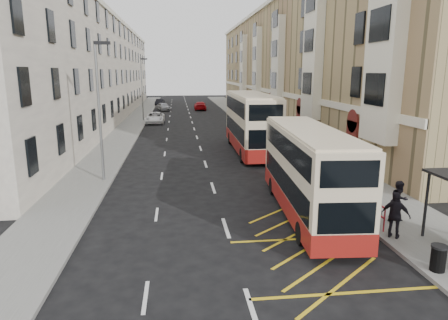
{
  "coord_description": "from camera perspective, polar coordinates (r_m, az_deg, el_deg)",
  "views": [
    {
      "loc": [
        -1.94,
        -11.78,
        6.5
      ],
      "look_at": [
        0.49,
        8.82,
        1.87
      ],
      "focal_mm": 32.0,
      "sensor_mm": 36.0,
      "label": 1
    }
  ],
  "objects": [
    {
      "name": "guard_railing",
      "position": [
        20.15,
        17.61,
        -4.3
      ],
      "size": [
        0.06,
        6.56,
        1.01
      ],
      "color": "#B41F2D",
      "rests_on": "pavement_right"
    },
    {
      "name": "terrace_right",
      "position": [
        59.59,
        9.94,
        13.36
      ],
      "size": [
        10.75,
        79.0,
        15.25
      ],
      "color": "#9F8C5C",
      "rests_on": "ground"
    },
    {
      "name": "car_silver",
      "position": [
        68.7,
        -8.66,
        7.56
      ],
      "size": [
        2.8,
        4.3,
        1.36
      ],
      "primitive_type": "imported",
      "rotation": [
        0.0,
        0.0,
        0.32
      ],
      "color": "#9E9FA4",
      "rests_on": "ground"
    },
    {
      "name": "pavement_left",
      "position": [
        42.63,
        -14.17,
        3.51
      ],
      "size": [
        3.0,
        120.0,
        0.15
      ],
      "primitive_type": "cube",
      "color": "slate",
      "rests_on": "ground"
    },
    {
      "name": "double_decker_front",
      "position": [
        18.45,
        11.93,
        -1.66
      ],
      "size": [
        2.98,
        10.22,
        4.03
      ],
      "rotation": [
        0.0,
        0.0,
        -0.07
      ],
      "color": "beige",
      "rests_on": "ground"
    },
    {
      "name": "litter_bin",
      "position": [
        14.99,
        28.29,
        -12.19
      ],
      "size": [
        0.53,
        0.53,
        0.87
      ],
      "color": "black",
      "rests_on": "pavement_right"
    },
    {
      "name": "car_red",
      "position": [
        69.23,
        -3.43,
        7.74
      ],
      "size": [
        2.05,
        4.89,
        1.41
      ],
      "primitive_type": "imported",
      "rotation": [
        0.0,
        0.0,
        3.13
      ],
      "color": "#A9040A",
      "rests_on": "ground"
    },
    {
      "name": "kerb_left",
      "position": [
        42.47,
        -12.16,
        3.58
      ],
      "size": [
        0.25,
        120.0,
        0.15
      ],
      "primitive_type": "cube",
      "color": "gray",
      "rests_on": "ground"
    },
    {
      "name": "pedestrian_far",
      "position": [
        16.89,
        23.32,
        -7.27
      ],
      "size": [
        1.11,
        1.03,
        1.83
      ],
      "primitive_type": "imported",
      "rotation": [
        0.0,
        0.0,
        2.44
      ],
      "color": "black",
      "rests_on": "pavement_right"
    },
    {
      "name": "white_van",
      "position": [
        51.96,
        -9.84,
        5.96
      ],
      "size": [
        2.38,
        5.02,
        1.39
      ],
      "primitive_type": "imported",
      "rotation": [
        0.0,
        0.0,
        -0.02
      ],
      "color": "white",
      "rests_on": "ground"
    },
    {
      "name": "pavement_right",
      "position": [
        43.42,
        6.6,
        3.97
      ],
      "size": [
        4.0,
        120.0,
        0.15
      ],
      "primitive_type": "cube",
      "color": "slate",
      "rests_on": "ground"
    },
    {
      "name": "pedestrian_mid",
      "position": [
        18.72,
        23.74,
        -5.44
      ],
      "size": [
        1.02,
        0.88,
        1.81
      ],
      "primitive_type": "imported",
      "rotation": [
        0.0,
        0.0,
        0.24
      ],
      "color": "black",
      "rests_on": "pavement_right"
    },
    {
      "name": "street_lamp_near",
      "position": [
        24.26,
        -17.34,
        7.6
      ],
      "size": [
        0.93,
        0.18,
        8.0
      ],
      "color": "gray",
      "rests_on": "pavement_left"
    },
    {
      "name": "car_dark",
      "position": [
        79.17,
        -9.16,
        8.16
      ],
      "size": [
        1.82,
        4.03,
        1.28
      ],
      "primitive_type": "imported",
      "rotation": [
        0.0,
        0.0,
        -0.12
      ],
      "color": "black",
      "rests_on": "ground"
    },
    {
      "name": "terrace_left",
      "position": [
        58.42,
        -18.49,
        11.95
      ],
      "size": [
        9.18,
        79.0,
        13.25
      ],
      "color": "silver",
      "rests_on": "ground"
    },
    {
      "name": "ground",
      "position": [
        13.59,
        2.4,
        -16.0
      ],
      "size": [
        200.0,
        200.0,
        0.0
      ],
      "primitive_type": "plane",
      "color": "black",
      "rests_on": "ground"
    },
    {
      "name": "kerb_right",
      "position": [
        43.01,
        4.0,
        3.94
      ],
      "size": [
        0.25,
        120.0,
        0.15
      ],
      "primitive_type": "cube",
      "color": "gray",
      "rests_on": "ground"
    },
    {
      "name": "double_decker_rear",
      "position": [
        32.52,
        3.85,
        5.33
      ],
      "size": [
        2.94,
        11.96,
        4.75
      ],
      "rotation": [
        0.0,
        0.0,
        -0.02
      ],
      "color": "beige",
      "rests_on": "ground"
    },
    {
      "name": "road_markings",
      "position": [
        57.18,
        -4.77,
        6.0
      ],
      "size": [
        10.0,
        110.0,
        0.01
      ],
      "primitive_type": null,
      "color": "silver",
      "rests_on": "ground"
    },
    {
      "name": "street_lamp_far",
      "position": [
        53.99,
        -11.6,
        10.33
      ],
      "size": [
        0.93,
        0.18,
        8.0
      ],
      "color": "gray",
      "rests_on": "pavement_left"
    }
  ]
}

